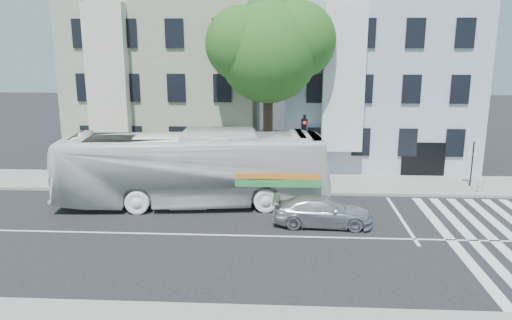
# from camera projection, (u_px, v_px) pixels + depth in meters

# --- Properties ---
(ground) EXTENTS (120.00, 120.00, 0.00)m
(ground) POSITION_uv_depth(u_px,v_px,m) (261.00, 236.00, 21.37)
(ground) COLOR black
(ground) RESTS_ON ground
(sidewalk_far) EXTENTS (80.00, 4.00, 0.15)m
(sidewalk_far) POSITION_uv_depth(u_px,v_px,m) (267.00, 183.00, 29.12)
(sidewalk_far) COLOR gray
(sidewalk_far) RESTS_ON ground
(building_left) EXTENTS (12.00, 10.00, 11.00)m
(building_left) POSITION_uv_depth(u_px,v_px,m) (172.00, 80.00, 35.05)
(building_left) COLOR gray
(building_left) RESTS_ON ground
(building_right) EXTENTS (12.00, 10.00, 11.00)m
(building_right) POSITION_uv_depth(u_px,v_px,m) (373.00, 81.00, 34.28)
(building_right) COLOR #9AACB8
(building_right) RESTS_ON ground
(street_tree) EXTENTS (7.30, 5.90, 11.10)m
(street_tree) POSITION_uv_depth(u_px,v_px,m) (270.00, 47.00, 28.04)
(street_tree) COLOR #2D2116
(street_tree) RESTS_ON ground
(bus) EXTENTS (4.50, 13.83, 3.78)m
(bus) POSITION_uv_depth(u_px,v_px,m) (193.00, 168.00, 25.16)
(bus) COLOR white
(bus) RESTS_ON ground
(sedan) EXTENTS (1.99, 4.55, 1.30)m
(sedan) POSITION_uv_depth(u_px,v_px,m) (322.00, 211.00, 22.51)
(sedan) COLOR silver
(sedan) RESTS_ON ground
(hedge) EXTENTS (8.27, 3.70, 0.70)m
(hedge) POSITION_uv_depth(u_px,v_px,m) (190.00, 180.00, 28.09)
(hedge) COLOR #2E5E1E
(hedge) RESTS_ON sidewalk_far
(traffic_signal) EXTENTS (0.44, 0.54, 4.39)m
(traffic_signal) POSITION_uv_depth(u_px,v_px,m) (304.00, 144.00, 26.37)
(traffic_signal) COLOR black
(traffic_signal) RESTS_ON ground
(fire_hydrant) EXTENTS (0.42, 0.24, 0.74)m
(fire_hydrant) POSITION_uv_depth(u_px,v_px,m) (481.00, 185.00, 27.00)
(fire_hydrant) COLOR #BBBCB7
(fire_hydrant) RESTS_ON sidewalk_far
(far_sign_pole) EXTENTS (0.46, 0.20, 2.59)m
(far_sign_pole) POSITION_uv_depth(u_px,v_px,m) (472.00, 158.00, 27.92)
(far_sign_pole) COLOR black
(far_sign_pole) RESTS_ON sidewalk_far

